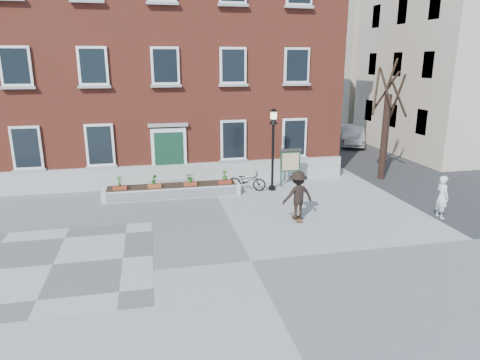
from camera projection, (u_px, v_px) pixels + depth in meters
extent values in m
plane|color=gray|center=(251.00, 261.00, 13.33)|extent=(100.00, 100.00, 0.00)
cube|color=#58585A|center=(53.00, 265.00, 13.08)|extent=(6.00, 6.00, 0.01)
imported|color=black|center=(247.00, 181.00, 20.48)|extent=(1.93, 1.25, 0.96)
imported|color=#AAACAF|center=(352.00, 135.00, 31.40)|extent=(3.29, 4.79, 1.50)
imported|color=silver|center=(442.00, 197.00, 16.80)|extent=(0.41, 0.63, 1.72)
cube|color=brown|center=(161.00, 61.00, 24.51)|extent=(18.00, 10.00, 12.00)
cube|color=#ADADA8|center=(170.00, 175.00, 21.15)|extent=(18.00, 0.24, 1.10)
cube|color=#979692|center=(171.00, 185.00, 21.15)|extent=(2.60, 0.80, 0.20)
cube|color=gray|center=(170.00, 180.00, 21.24)|extent=(2.20, 0.50, 0.20)
cube|color=white|center=(169.00, 153.00, 20.89)|extent=(1.70, 0.12, 2.50)
cube|color=#143725|center=(169.00, 156.00, 20.87)|extent=(1.40, 0.06, 2.30)
cube|color=gray|center=(168.00, 125.00, 20.48)|extent=(1.90, 0.25, 0.15)
cube|color=silver|center=(27.00, 148.00, 19.45)|extent=(1.30, 0.10, 2.00)
cube|color=black|center=(26.00, 148.00, 19.40)|extent=(1.08, 0.04, 1.78)
cube|color=#A6A5A0|center=(29.00, 171.00, 19.68)|extent=(1.44, 0.20, 0.12)
cube|color=white|center=(15.00, 66.00, 18.48)|extent=(1.30, 0.10, 1.70)
cube|color=black|center=(15.00, 66.00, 18.43)|extent=(1.08, 0.04, 1.48)
cube|color=#999994|center=(18.00, 88.00, 18.67)|extent=(1.44, 0.20, 0.12)
cube|color=white|center=(100.00, 145.00, 20.09)|extent=(1.30, 0.10, 2.00)
cube|color=black|center=(100.00, 145.00, 20.04)|extent=(1.08, 0.04, 1.78)
cube|color=#AAAAA5|center=(102.00, 167.00, 20.32)|extent=(1.44, 0.20, 0.12)
cube|color=white|center=(93.00, 66.00, 19.12)|extent=(1.30, 0.10, 1.70)
cube|color=black|center=(93.00, 66.00, 19.07)|extent=(1.08, 0.04, 1.48)
cube|color=#9D9E99|center=(95.00, 87.00, 19.31)|extent=(1.44, 0.20, 0.12)
cube|color=#ABAAA5|center=(87.00, 1.00, 18.34)|extent=(1.44, 0.20, 0.12)
cube|color=white|center=(165.00, 66.00, 19.76)|extent=(1.30, 0.10, 1.70)
cube|color=black|center=(165.00, 66.00, 19.71)|extent=(1.08, 0.04, 1.48)
cube|color=gray|center=(166.00, 86.00, 19.95)|extent=(1.44, 0.20, 0.12)
cube|color=#A1A09B|center=(162.00, 3.00, 18.98)|extent=(1.44, 0.20, 0.12)
cube|color=white|center=(233.00, 140.00, 21.37)|extent=(1.30, 0.10, 2.00)
cube|color=black|center=(234.00, 140.00, 21.32)|extent=(1.08, 0.04, 1.78)
cube|color=gray|center=(234.00, 161.00, 21.60)|extent=(1.44, 0.20, 0.12)
cube|color=white|center=(233.00, 66.00, 20.40)|extent=(1.30, 0.10, 1.70)
cube|color=black|center=(233.00, 66.00, 20.35)|extent=(1.08, 0.04, 1.48)
cube|color=#A5A49F|center=(233.00, 85.00, 20.59)|extent=(1.44, 0.20, 0.12)
cube|color=gray|center=(233.00, 5.00, 19.62)|extent=(1.44, 0.20, 0.12)
cube|color=white|center=(294.00, 138.00, 22.01)|extent=(1.30, 0.10, 2.00)
cube|color=black|center=(295.00, 138.00, 21.96)|extent=(1.08, 0.04, 1.78)
cube|color=#999994|center=(294.00, 158.00, 22.24)|extent=(1.44, 0.20, 0.12)
cube|color=silver|center=(297.00, 65.00, 21.04)|extent=(1.30, 0.10, 1.70)
cube|color=black|center=(297.00, 65.00, 20.99)|extent=(1.08, 0.04, 1.48)
cube|color=#9D9C97|center=(296.00, 84.00, 21.23)|extent=(1.44, 0.20, 0.12)
cube|color=#A4A49F|center=(299.00, 7.00, 20.26)|extent=(1.44, 0.20, 0.12)
cube|color=silver|center=(172.00, 191.00, 19.65)|extent=(6.20, 1.10, 0.50)
cube|color=#B2B2B2|center=(173.00, 194.00, 19.12)|extent=(5.80, 0.02, 0.40)
cube|color=black|center=(172.00, 186.00, 19.58)|extent=(5.80, 0.90, 0.06)
cube|color=maroon|center=(120.00, 188.00, 18.86)|extent=(0.60, 0.25, 0.20)
imported|color=#2D641E|center=(119.00, 181.00, 18.77)|extent=(0.24, 0.24, 0.45)
cube|color=brown|center=(154.00, 186.00, 19.16)|extent=(0.60, 0.25, 0.20)
imported|color=#2F6F21|center=(154.00, 179.00, 19.07)|extent=(0.25, 0.25, 0.45)
cube|color=maroon|center=(190.00, 184.00, 19.48)|extent=(0.60, 0.25, 0.20)
imported|color=#276B20|center=(190.00, 177.00, 19.39)|extent=(0.40, 0.40, 0.45)
cube|color=maroon|center=(225.00, 182.00, 19.80)|extent=(0.60, 0.25, 0.20)
imported|color=#31621D|center=(225.00, 175.00, 19.71)|extent=(0.25, 0.25, 0.45)
cylinder|color=black|center=(385.00, 137.00, 22.08)|extent=(0.36, 0.36, 4.40)
cylinder|color=#312116|center=(398.00, 96.00, 21.62)|extent=(0.12, 1.12, 2.23)
cylinder|color=black|center=(386.00, 90.00, 21.97)|extent=(1.18, 0.49, 1.97)
cylinder|color=#312315|center=(376.00, 91.00, 21.69)|extent=(0.88, 1.14, 2.35)
cylinder|color=black|center=(386.00, 88.00, 21.13)|extent=(0.60, 0.77, 1.90)
cylinder|color=#2F1F15|center=(399.00, 98.00, 20.98)|extent=(1.39, 0.55, 1.95)
cylinder|color=#2F2115|center=(392.00, 74.00, 21.38)|extent=(0.43, 0.48, 1.58)
cube|color=#343437|center=(349.00, 142.00, 32.69)|extent=(8.00, 36.00, 0.01)
cube|color=beige|center=(467.00, 45.00, 28.24)|extent=(10.00, 11.00, 14.00)
cube|color=beige|center=(375.00, 55.00, 39.68)|extent=(10.00, 11.00, 13.00)
cube|color=black|center=(422.00, 122.00, 25.44)|extent=(0.08, 1.00, 1.50)
cube|color=black|center=(393.00, 116.00, 28.46)|extent=(0.08, 1.00, 1.50)
cube|color=black|center=(369.00, 110.00, 31.47)|extent=(0.08, 1.00, 1.50)
cube|color=black|center=(429.00, 65.00, 24.56)|extent=(0.08, 1.00, 1.50)
cube|color=black|center=(398.00, 64.00, 27.57)|extent=(0.08, 1.00, 1.50)
cube|color=black|center=(373.00, 64.00, 30.58)|extent=(0.08, 1.00, 1.50)
cube|color=black|center=(435.00, 5.00, 23.69)|extent=(0.08, 1.00, 1.50)
cube|color=black|center=(403.00, 11.00, 26.71)|extent=(0.08, 1.00, 1.50)
cube|color=black|center=(377.00, 16.00, 29.72)|extent=(0.08, 1.00, 1.50)
cylinder|color=black|center=(272.00, 188.00, 20.63)|extent=(0.32, 0.32, 0.20)
cylinder|color=black|center=(273.00, 158.00, 20.23)|extent=(0.12, 0.12, 3.20)
cone|color=black|center=(273.00, 121.00, 19.76)|extent=(0.40, 0.40, 0.30)
cube|color=#FFF8BB|center=(274.00, 115.00, 19.69)|extent=(0.24, 0.24, 0.34)
cone|color=black|center=(274.00, 110.00, 19.62)|extent=(0.40, 0.40, 0.16)
cylinder|color=#193223|center=(281.00, 169.00, 21.01)|extent=(0.08, 0.08, 1.80)
cylinder|color=#1B3627|center=(299.00, 168.00, 21.19)|extent=(0.08, 0.08, 1.80)
cube|color=#1B3724|center=(290.00, 161.00, 21.00)|extent=(1.00, 0.10, 1.00)
cube|color=beige|center=(291.00, 162.00, 20.95)|extent=(0.85, 0.02, 0.85)
cube|color=#383230|center=(291.00, 150.00, 20.85)|extent=(1.10, 0.16, 0.10)
cube|color=brown|center=(297.00, 218.00, 16.75)|extent=(0.22, 0.78, 0.03)
cylinder|color=black|center=(297.00, 222.00, 16.48)|extent=(0.03, 0.05, 0.05)
cylinder|color=black|center=(302.00, 222.00, 16.52)|extent=(0.03, 0.05, 0.05)
cylinder|color=black|center=(292.00, 217.00, 17.01)|extent=(0.03, 0.05, 0.05)
cylinder|color=black|center=(297.00, 217.00, 17.04)|extent=(0.03, 0.05, 0.05)
imported|color=black|center=(298.00, 195.00, 16.49)|extent=(1.30, 0.85, 1.90)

